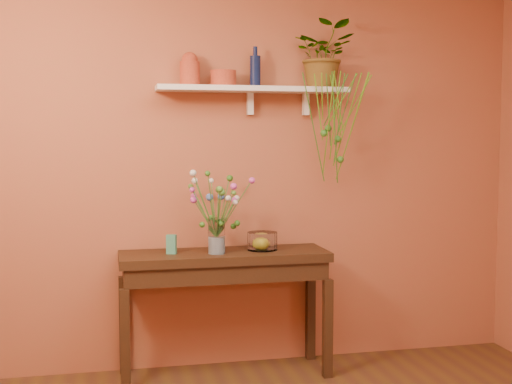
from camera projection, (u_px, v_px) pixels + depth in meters
name	position (u px, v px, depth m)	size (l,w,h in m)	color
room	(338.00, 197.00, 2.74)	(4.04, 4.04, 2.70)	#4F3316
sideboard	(224.00, 270.00, 4.47)	(1.38, 0.44, 0.84)	#362111
wall_shelf	(254.00, 90.00, 4.54)	(1.30, 0.24, 0.19)	white
terracotta_jug	(190.00, 70.00, 4.46)	(0.16, 0.16, 0.22)	#B03D26
terracotta_pot	(223.00, 78.00, 4.48)	(0.17, 0.17, 0.10)	#B03D26
blue_bottle	(255.00, 71.00, 4.54)	(0.09, 0.09, 0.27)	#0D173C
spider_plant	(324.00, 55.00, 4.64)	(0.41, 0.35, 0.45)	#316B1E
plant_fronds	(335.00, 126.00, 4.52)	(0.51, 0.39, 0.74)	#316B1E
glass_vase	(217.00, 239.00, 4.39)	(0.11, 0.11, 0.23)	white
bouquet	(217.00, 198.00, 4.38)	(0.41, 0.48, 0.44)	#386B28
glass_bowl	(262.00, 242.00, 4.53)	(0.20, 0.20, 0.12)	white
lemon	(261.00, 243.00, 4.52)	(0.09, 0.09, 0.09)	yellow
carton	(171.00, 244.00, 4.38)	(0.06, 0.05, 0.12)	teal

